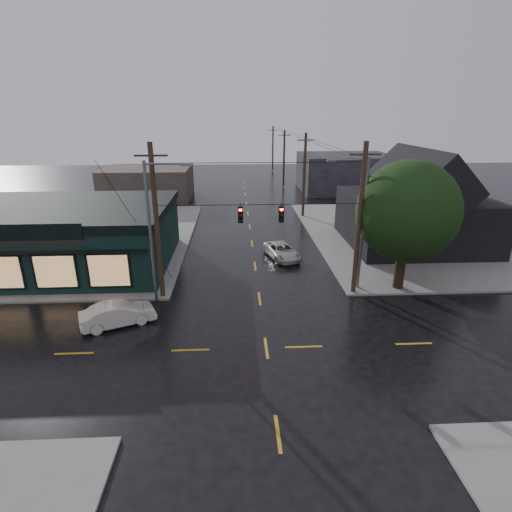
{
  "coord_description": "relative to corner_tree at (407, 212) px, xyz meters",
  "views": [
    {
      "loc": [
        -1.48,
        -18.2,
        11.77
      ],
      "look_at": [
        -0.33,
        4.25,
        3.67
      ],
      "focal_mm": 28.0,
      "sensor_mm": 36.0,
      "label": 1
    }
  ],
  "objects": [
    {
      "name": "ground_plane",
      "position": [
        -9.84,
        -7.02,
        -5.6
      ],
      "size": [
        160.0,
        160.0,
        0.0
      ],
      "primitive_type": "plane",
      "color": "black"
    },
    {
      "name": "sidewalk_nw",
      "position": [
        -29.84,
        12.98,
        -5.52
      ],
      "size": [
        28.0,
        28.0,
        0.15
      ],
      "primitive_type": "cube",
      "color": "slate",
      "rests_on": "ground"
    },
    {
      "name": "sidewalk_ne",
      "position": [
        10.16,
        12.98,
        -5.52
      ],
      "size": [
        28.0,
        28.0,
        0.15
      ],
      "primitive_type": "cube",
      "color": "slate",
      "rests_on": "ground"
    },
    {
      "name": "pizza_shop",
      "position": [
        -24.84,
        5.93,
        -3.04
      ],
      "size": [
        16.3,
        12.34,
        4.9
      ],
      "color": "black",
      "rests_on": "ground"
    },
    {
      "name": "ne_building",
      "position": [
        5.16,
        9.98,
        -1.13
      ],
      "size": [
        12.6,
        11.6,
        8.75
      ],
      "color": "black",
      "rests_on": "ground"
    },
    {
      "name": "corner_tree",
      "position": [
        0.0,
        0.0,
        0.0
      ],
      "size": [
        6.74,
        6.74,
        8.84
      ],
      "color": "black",
      "rests_on": "ground"
    },
    {
      "name": "utility_pole_nw",
      "position": [
        -16.34,
        -0.52,
        -5.6
      ],
      "size": [
        2.0,
        0.32,
        10.15
      ],
      "primitive_type": null,
      "color": "black",
      "rests_on": "ground"
    },
    {
      "name": "utility_pole_ne",
      "position": [
        -3.34,
        -0.52,
        -5.6
      ],
      "size": [
        2.0,
        0.32,
        10.15
      ],
      "primitive_type": null,
      "color": "black",
      "rests_on": "ground"
    },
    {
      "name": "utility_pole_far_a",
      "position": [
        -3.34,
        20.98,
        -5.6
      ],
      "size": [
        2.0,
        0.32,
        9.65
      ],
      "primitive_type": null,
      "color": "black",
      "rests_on": "ground"
    },
    {
      "name": "utility_pole_far_b",
      "position": [
        -3.34,
        40.98,
        -5.6
      ],
      "size": [
        2.0,
        0.32,
        9.15
      ],
      "primitive_type": null,
      "color": "black",
      "rests_on": "ground"
    },
    {
      "name": "utility_pole_far_c",
      "position": [
        -3.34,
        60.98,
        -5.6
      ],
      "size": [
        2.0,
        0.32,
        9.15
      ],
      "primitive_type": null,
      "color": "black",
      "rests_on": "ground"
    },
    {
      "name": "span_signal_assembly",
      "position": [
        -9.74,
        -0.52,
        0.1
      ],
      "size": [
        13.0,
        0.48,
        1.23
      ],
      "color": "black",
      "rests_on": "ground"
    },
    {
      "name": "streetlight_nw",
      "position": [
        -16.64,
        -1.22,
        -5.6
      ],
      "size": [
        5.4,
        0.3,
        9.15
      ],
      "primitive_type": null,
      "color": "slate",
      "rests_on": "ground"
    },
    {
      "name": "streetlight_ne",
      "position": [
        -2.84,
        0.18,
        -5.6
      ],
      "size": [
        5.4,
        0.3,
        9.15
      ],
      "primitive_type": null,
      "color": "slate",
      "rests_on": "ground"
    },
    {
      "name": "bg_building_west",
      "position": [
        -23.84,
        32.98,
        -3.4
      ],
      "size": [
        12.0,
        10.0,
        4.4
      ],
      "primitive_type": "cube",
      "color": "#362C27",
      "rests_on": "ground"
    },
    {
      "name": "bg_building_east",
      "position": [
        6.16,
        37.98,
        -2.8
      ],
      "size": [
        14.0,
        12.0,
        5.6
      ],
      "primitive_type": "cube",
      "color": "black",
      "rests_on": "ground"
    },
    {
      "name": "sedan_cream",
      "position": [
        -18.31,
        -4.11,
        -4.9
      ],
      "size": [
        4.45,
        3.05,
        1.39
      ],
      "primitive_type": "imported",
      "rotation": [
        0.0,
        0.0,
        1.99
      ],
      "color": "beige",
      "rests_on": "ground"
    },
    {
      "name": "suv_silver",
      "position": [
        -7.47,
        6.78,
        -4.97
      ],
      "size": [
        3.24,
        4.93,
        1.26
      ],
      "primitive_type": "imported",
      "rotation": [
        0.0,
        0.0,
        0.27
      ],
      "color": "#B7B1A9",
      "rests_on": "ground"
    }
  ]
}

